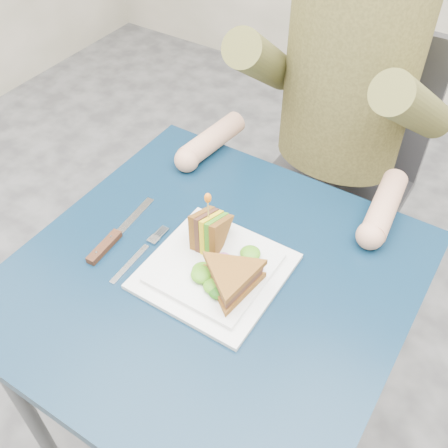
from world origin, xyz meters
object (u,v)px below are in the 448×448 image
Objects in this scene: sandwich_flat at (232,278)px; chair at (344,157)px; diner at (350,60)px; sandwich_upright at (209,232)px; fork at (139,255)px; knife at (110,241)px; table at (211,299)px; plate at (215,270)px.

chair is at bearing 94.47° from sandwich_flat.
diner is 0.65m from sandwich_flat.
sandwich_upright reaches higher than fork.
diner is at bearing 71.21° from knife.
knife reaches higher than table.
chair is 0.79m from sandwich_flat.
diner is at bearing 86.05° from sandwich_upright.
plate is 1.17× the size of knife.
sandwich_upright is (-0.04, 0.05, 0.13)m from table.
sandwich_upright is (-0.04, 0.04, 0.05)m from plate.
fork is at bearing -163.43° from plate.
plate is 1.92× the size of sandwich_upright.
chair is at bearing 90.28° from plate.
plate is 0.16m from fork.
sandwich_flat is at bearing -85.53° from chair.
knife is at bearing -169.75° from table.
table is at bearing 164.78° from sandwich_flat.
sandwich_flat is at bearing -24.44° from plate.
sandwich_upright is at bearing -93.95° from diner.
knife is (-0.07, -0.00, 0.00)m from fork.
sandwich_flat is at bearing -35.60° from sandwich_upright.
table is at bearing -90.00° from chair.
table is 4.19× the size of fork.
table is 0.18m from fork.
chair reaches higher than sandwich_flat.
fork is at bearing -103.04° from diner.
chair is at bearing 90.00° from diner.
chair is 1.25× the size of diner.
plate is at bearing 12.27° from knife.
plate is 1.30× the size of sandwich_flat.
chair is 0.72m from sandwich_upright.
diner is 2.87× the size of plate.
table is 0.15m from sandwich_upright.
table is 0.24m from knife.
sandwich_upright is (-0.04, -0.57, -0.13)m from diner.
plate reaches higher than table.
sandwich_flat is 0.90× the size of knife.
diner is at bearing 90.00° from table.
chair is 5.19× the size of fork.
sandwich_flat is 0.12m from sandwich_upright.
plate is 1.45× the size of fork.
fork is at bearing -141.11° from sandwich_upright.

